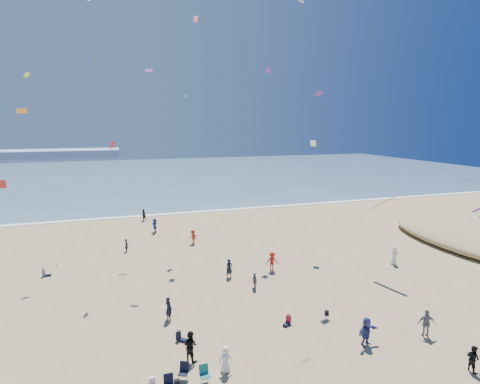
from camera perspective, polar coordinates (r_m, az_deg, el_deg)
name	(u,v)px	position (r m, az deg, el deg)	size (l,w,h in m)	color
ocean	(139,175)	(109.94, -15.13, 2.49)	(220.00, 100.00, 0.06)	#476B84
surf_line	(156,215)	(60.78, -12.65, -3.42)	(220.00, 1.20, 0.08)	white
standing_flyers	(240,274)	(34.35, -0.07, -12.35)	(29.84, 43.07, 1.90)	black
seated_group	(195,348)	(25.26, -6.84, -22.59)	(19.19, 28.76, 0.84)	silver
chair_cluster	(186,377)	(22.95, -8.25, -26.17)	(2.64, 1.52, 1.00)	black
white_tote	(152,380)	(23.56, -13.26, -26.16)	(0.35, 0.20, 0.40)	silver
black_backpack	(177,383)	(23.16, -9.60, -26.78)	(0.30, 0.22, 0.38)	black
navy_bag	(327,313)	(30.23, 13.07, -17.46)	(0.28, 0.18, 0.34)	black
kites_aloft	(304,118)	(31.25, 9.79, 11.11)	(39.42, 38.83, 29.39)	#DBEE30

